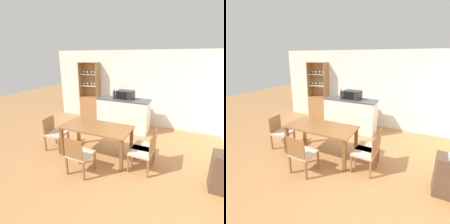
% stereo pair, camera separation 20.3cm
% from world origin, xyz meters
% --- Properties ---
extents(ground_plane, '(18.00, 18.00, 0.00)m').
position_xyz_m(ground_plane, '(0.00, 0.00, 0.00)').
color(ground_plane, '#B27A47').
extents(wall_back, '(6.80, 0.06, 2.55)m').
position_xyz_m(wall_back, '(0.00, 2.63, 1.27)').
color(wall_back, white).
rests_on(wall_back, ground_plane).
extents(kitchen_counter, '(1.69, 0.60, 1.05)m').
position_xyz_m(kitchen_counter, '(-0.40, 1.92, 0.53)').
color(kitchen_counter, white).
rests_on(kitchen_counter, ground_plane).
extents(display_cabinet, '(0.74, 0.35, 2.14)m').
position_xyz_m(display_cabinet, '(-1.95, 2.43, 0.62)').
color(display_cabinet, '#A37042').
rests_on(display_cabinet, ground_plane).
extents(dining_table, '(1.66, 0.81, 0.77)m').
position_xyz_m(dining_table, '(-0.42, 0.13, 0.66)').
color(dining_table, brown).
rests_on(dining_table, ground_plane).
extents(dining_chair_side_left_near, '(0.49, 0.49, 0.85)m').
position_xyz_m(dining_chair_side_left_near, '(-1.59, 0.01, 0.44)').
color(dining_chair_side_left_near, '#C1B299').
rests_on(dining_chair_side_left_near, ground_plane).
extents(dining_chair_side_right_near, '(0.47, 0.47, 0.85)m').
position_xyz_m(dining_chair_side_right_near, '(0.75, 0.01, 0.44)').
color(dining_chair_side_right_near, '#C1B299').
rests_on(dining_chair_side_right_near, ground_plane).
extents(dining_chair_head_near, '(0.47, 0.47, 0.85)m').
position_xyz_m(dining_chair_head_near, '(-0.42, -0.61, 0.44)').
color(dining_chair_head_near, '#C1B299').
rests_on(dining_chair_head_near, ground_plane).
extents(dining_chair_side_right_far, '(0.46, 0.46, 0.85)m').
position_xyz_m(dining_chair_side_right_far, '(0.75, 0.26, 0.44)').
color(dining_chair_side_right_far, '#C1B299').
rests_on(dining_chair_side_right_far, ground_plane).
extents(microwave, '(0.53, 0.36, 0.27)m').
position_xyz_m(microwave, '(-0.35, 1.95, 1.18)').
color(microwave, '#232328').
rests_on(microwave, kitchen_counter).
extents(wine_bottle, '(0.08, 0.08, 0.31)m').
position_xyz_m(wine_bottle, '(-0.68, 1.81, 1.18)').
color(wine_bottle, '#193D23').
rests_on(wine_bottle, kitchen_counter).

